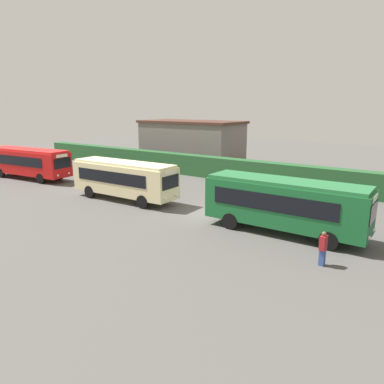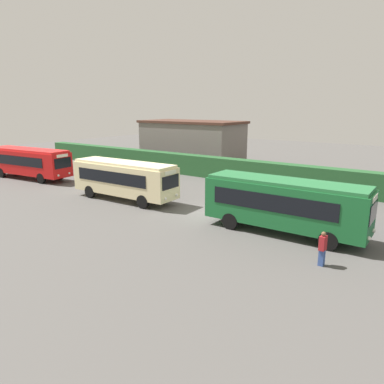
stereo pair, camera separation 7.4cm
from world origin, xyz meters
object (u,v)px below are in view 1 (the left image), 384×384
Objects in this scene: bus_cream at (124,178)px; person_left at (323,248)px; bus_green at (284,203)px; bus_red at (28,161)px.

person_left is at bearing -13.13° from bus_cream.
bus_cream is 13.11m from bus_green.
bus_green is (27.30, -0.37, 0.05)m from bus_red.
bus_cream is at bearing -8.01° from bus_red.
bus_green is at bearing 139.53° from person_left.
bus_green is at bearing -2.22° from bus_cream.
bus_green reaches higher than person_left.
bus_red is at bearing 176.23° from bus_cream.
person_left is at bearing -45.66° from bus_green.
bus_cream is 5.58× the size of person_left.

